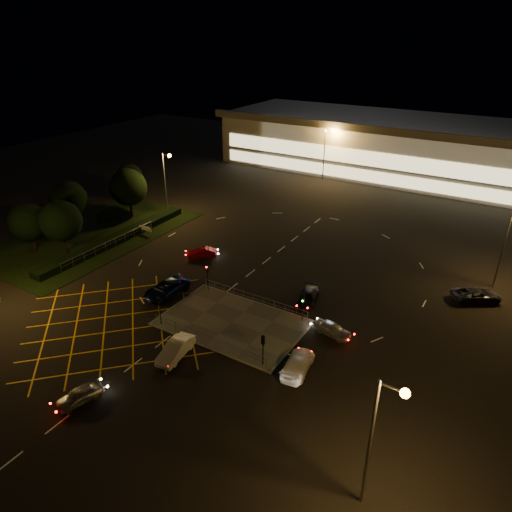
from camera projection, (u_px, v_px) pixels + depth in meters
The scene contains 26 objects.
ground at pixel (227, 308), 49.19m from camera, with size 180.00×180.00×0.00m, color black.
pedestrian_island at pixel (232, 323), 46.71m from camera, with size 14.00×9.00×0.12m, color #4C4944.
grass_verge at pixel (93, 234), 66.72m from camera, with size 18.00×30.00×0.08m, color black.
hedge at pixel (116, 239), 64.20m from camera, with size 2.00×26.00×1.00m, color black.
supermarket at pixel (396, 145), 94.15m from camera, with size 72.00×26.50×10.50m.
streetlight_se at pixel (380, 429), 26.08m from camera, with size 1.78×0.56×10.03m.
streetlight_nw at pixel (166, 175), 70.91m from camera, with size 1.78×0.56×10.03m.
streetlight_ne at pixel (511, 236), 50.22m from camera, with size 1.78×0.56×10.03m.
streetlight_far_left at pixel (327, 147), 87.35m from camera, with size 1.78×0.56×10.03m.
signal_sw at pixel (159, 305), 45.40m from camera, with size 0.28×0.30×3.15m.
signal_se at pixel (263, 344), 39.84m from camera, with size 0.28×0.30×3.15m.
signal_nw at pixel (207, 272), 51.50m from camera, with size 0.28×0.30×3.15m.
signal_ne at pixel (303, 302), 45.95m from camera, with size 0.28×0.30×3.15m.
tree_a at pixel (28, 222), 59.60m from camera, with size 5.04×5.04×6.86m.
tree_b at pixel (69, 200), 66.50m from camera, with size 5.40×5.40×7.35m.
tree_c at pixel (128, 187), 70.63m from camera, with size 5.76×5.76×7.84m.
tree_d at pixel (129, 177), 78.41m from camera, with size 4.68×4.68×6.37m.
tree_e at pixel (61, 221), 59.14m from camera, with size 5.40×5.40×7.35m.
car_near_silver at pixel (80, 395), 36.71m from camera, with size 1.50×3.73×1.27m, color silver.
car_queue_white at pixel (176, 349), 41.72m from camera, with size 1.60×4.59×1.51m, color silver.
car_left_blue at pixel (167, 288), 51.49m from camera, with size 2.61×5.67×1.58m, color #0A1641.
car_far_dkgrey at pixel (307, 297), 49.95m from camera, with size 1.89×4.64×1.35m, color black.
car_right_silver at pixel (332, 329), 44.71m from camera, with size 1.56×3.88×1.32m, color silver.
car_circ_red at pixel (202, 253), 59.97m from camera, with size 1.31×3.74×1.23m, color maroon.
car_east_grey at pixel (477, 295), 50.26m from camera, with size 2.44×5.29×1.47m, color black.
car_approach_white at pixel (298, 364), 40.02m from camera, with size 2.04×5.02×1.46m, color silver.
Camera 1 is at (24.12, -33.80, 27.15)m, focal length 32.00 mm.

